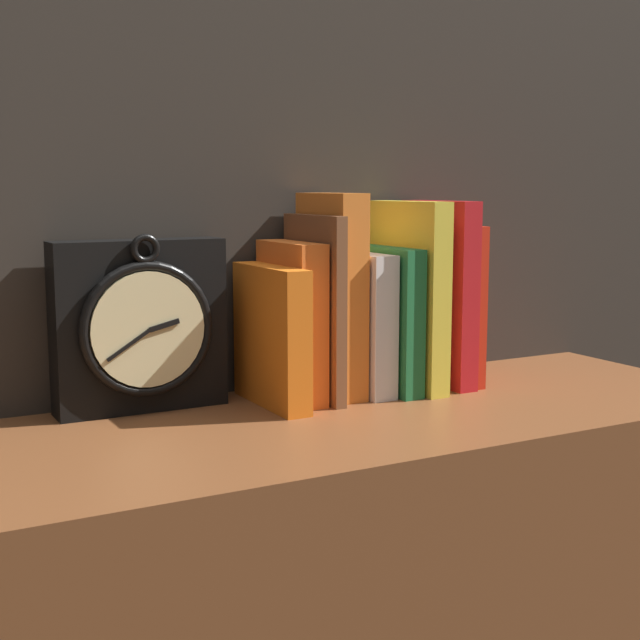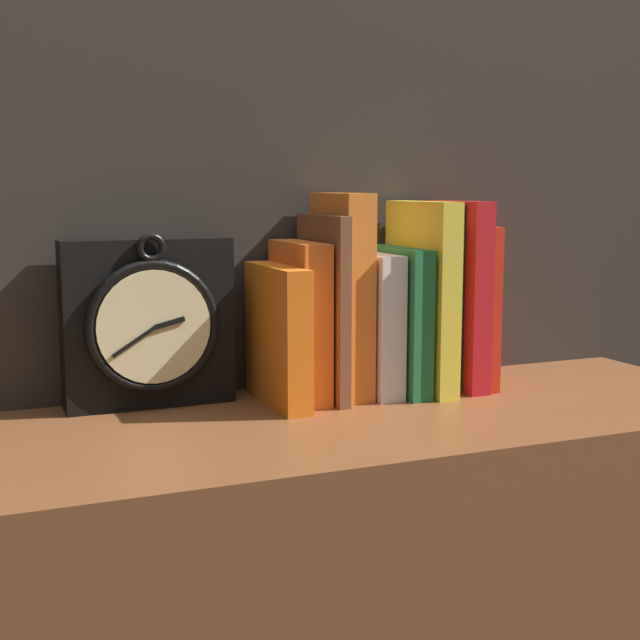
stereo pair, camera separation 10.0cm
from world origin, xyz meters
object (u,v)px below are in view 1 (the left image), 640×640
(book_slot0_orange, at_px, (271,336))
(book_slot6_yellow, at_px, (408,295))
(book_slot3_orange, at_px, (331,295))
(book_slot8_red, at_px, (438,293))
(book_slot2_brown, at_px, (314,307))
(clock, at_px, (141,326))
(book_slot9_red, at_px, (451,303))
(book_slot1_orange, at_px, (291,321))
(book_slot7_black, at_px, (419,295))
(book_slot5_green, at_px, (385,319))
(book_slot4_white, at_px, (359,323))

(book_slot0_orange, xyz_separation_m, book_slot6_yellow, (0.20, 0.00, 0.04))
(book_slot3_orange, height_order, book_slot8_red, book_slot3_orange)
(book_slot2_brown, bearing_deg, clock, 169.32)
(book_slot9_red, bearing_deg, book_slot1_orange, 178.94)
(book_slot9_red, bearing_deg, book_slot7_black, 170.45)
(book_slot8_red, bearing_deg, book_slot5_green, -179.42)
(book_slot2_brown, bearing_deg, book_slot0_orange, -172.84)
(book_slot3_orange, bearing_deg, book_slot1_orange, -177.89)
(clock, relative_size, book_slot4_white, 1.17)
(clock, distance_m, book_slot5_green, 0.32)
(book_slot1_orange, xyz_separation_m, book_slot4_white, (0.10, -0.00, -0.01))
(book_slot0_orange, bearing_deg, book_slot9_red, 1.88)
(clock, relative_size, book_slot7_black, 0.88)
(book_slot4_white, height_order, book_slot8_red, book_slot8_red)
(book_slot3_orange, bearing_deg, book_slot4_white, -7.07)
(clock, xyz_separation_m, book_slot1_orange, (0.18, -0.03, -0.00))
(book_slot4_white, xyz_separation_m, book_slot8_red, (0.12, -0.00, 0.03))
(book_slot4_white, bearing_deg, clock, 172.44)
(book_slot4_white, bearing_deg, book_slot9_red, -0.70)
(book_slot0_orange, relative_size, book_slot5_green, 0.91)
(book_slot4_white, relative_size, book_slot8_red, 0.74)
(book_slot1_orange, xyz_separation_m, book_slot7_black, (0.19, 0.00, 0.02))
(book_slot0_orange, bearing_deg, book_slot4_white, 4.70)
(book_slot1_orange, relative_size, book_slot5_green, 1.05)
(book_slot4_white, distance_m, book_slot7_black, 0.10)
(clock, height_order, book_slot1_orange, clock)
(book_slot1_orange, bearing_deg, book_slot3_orange, 2.11)
(book_slot5_green, bearing_deg, book_slot3_orange, 171.82)
(book_slot4_white, bearing_deg, book_slot8_red, -2.34)
(book_slot1_orange, bearing_deg, book_slot5_green, -3.70)
(book_slot4_white, bearing_deg, book_slot3_orange, 172.93)
(book_slot0_orange, bearing_deg, book_slot7_black, 4.31)
(book_slot5_green, relative_size, book_slot7_black, 0.78)
(book_slot4_white, relative_size, book_slot7_black, 0.75)
(book_slot3_orange, relative_size, book_slot5_green, 1.37)
(clock, height_order, book_slot6_yellow, book_slot6_yellow)
(book_slot3_orange, height_order, book_slot4_white, book_slot3_orange)
(book_slot0_orange, relative_size, book_slot6_yellow, 0.69)
(book_slot1_orange, bearing_deg, book_slot7_black, 1.08)
(book_slot5_green, relative_size, book_slot8_red, 0.76)
(book_slot2_brown, bearing_deg, book_slot6_yellow, -2.76)
(book_slot3_orange, relative_size, book_slot7_black, 1.06)
(book_slot0_orange, xyz_separation_m, book_slot9_red, (0.28, 0.01, 0.02))
(book_slot0_orange, relative_size, book_slot7_black, 0.71)
(book_slot9_red, bearing_deg, clock, 174.78)
(book_slot6_yellow, height_order, book_slot8_red, same)
(book_slot9_red, bearing_deg, book_slot3_orange, 177.95)
(book_slot0_orange, xyz_separation_m, book_slot4_white, (0.13, 0.01, 0.01))
(book_slot4_white, bearing_deg, book_slot1_orange, 178.40)
(book_slot1_orange, bearing_deg, book_slot2_brown, -10.74)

